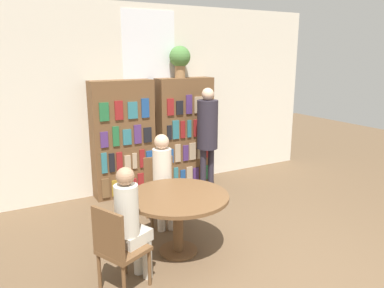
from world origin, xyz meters
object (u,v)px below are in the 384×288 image
Objects in this scene: bookshelf_left at (123,139)px; bookshelf_right at (185,132)px; chair_near_camera at (117,246)px; flower_vase at (180,59)px; seated_reader_right at (131,220)px; seated_reader_left at (163,176)px; chair_left_side at (160,187)px; librarian_standing at (207,128)px; reading_table at (178,205)px.

bookshelf_right is (1.10, -0.00, 0.00)m from bookshelf_left.
bookshelf_right reaches higher than chair_near_camera.
flower_vase is at bearing 117.32° from chair_near_camera.
seated_reader_right is (-1.77, -2.36, -1.48)m from flower_vase.
chair_left_side is at bearing -90.00° from seated_reader_left.
bookshelf_left and bookshelf_right have the same top height.
seated_reader_left is at bearing -144.54° from librarian_standing.
chair_near_camera is 0.71× the size of seated_reader_left.
flower_vase reaches higher than reading_table.
flower_vase is 0.59× the size of chair_near_camera.
chair_near_camera is 0.27m from seated_reader_right.
chair_near_camera is (-1.93, -2.44, -1.67)m from flower_vase.
bookshelf_right is 1.60m from chair_left_side.
librarian_standing reaches higher than chair_left_side.
chair_near_camera is (-2.01, -2.43, -0.44)m from bookshelf_right.
reading_table is at bearing -92.32° from bookshelf_left.
seated_reader_left is 1.30m from seated_reader_right.
chair_near_camera is at bearing -129.61° from bookshelf_right.
reading_table is 0.73m from seated_reader_right.
bookshelf_right is 1.60× the size of reading_table.
flower_vase is 0.59× the size of chair_left_side.
seated_reader_left is at bearing 113.77° from chair_near_camera.
librarian_standing is at bearing -138.12° from chair_left_side.
bookshelf_left is at bearing 138.23° from seated_reader_right.
seated_reader_left reaches higher than chair_near_camera.
reading_table is 0.94× the size of seated_reader_right.
librarian_standing is (1.33, 1.56, 0.48)m from reading_table.
seated_reader_right is (0.17, 0.08, 0.19)m from chair_near_camera.
reading_table is at bearing 90.00° from seated_reader_right.
reading_table is 0.93× the size of seated_reader_left.
seated_reader_left is (-0.04, -0.18, 0.21)m from chair_left_side.
bookshelf_right is at bearing -0.01° from bookshelf_left.
chair_near_camera is 1.62m from chair_left_side.
bookshelf_right is 0.54m from librarian_standing.
flower_vase reaches higher than bookshelf_right.
bookshelf_left is 1.49× the size of seated_reader_left.
chair_left_side is at bearing 117.00° from chair_near_camera.
chair_left_side is (0.19, 0.89, -0.10)m from reading_table.
chair_near_camera is at bearing -90.00° from seated_reader_right.
chair_near_camera is (-0.91, -2.43, -0.44)m from bookshelf_left.
seated_reader_right is 0.71× the size of librarian_standing.
chair_left_side is (1.02, 1.27, 0.00)m from chair_near_camera.
flower_vase reaches higher than chair_left_side.
chair_left_side is at bearing -84.98° from bookshelf_left.
flower_vase is at bearing 61.86° from reading_table.
bookshelf_left reaches higher than chair_left_side.
reading_table is 0.92m from chair_left_side.
flower_vase reaches higher than seated_reader_right.
flower_vase is 0.45× the size of reading_table.
librarian_standing is at bearing 107.52° from chair_near_camera.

